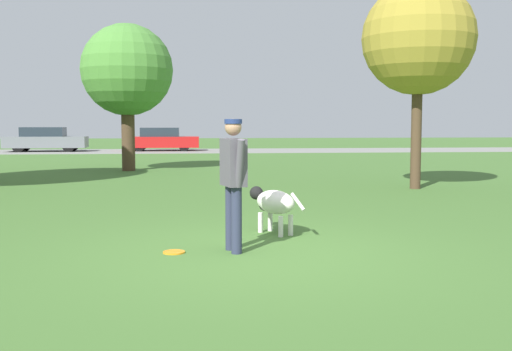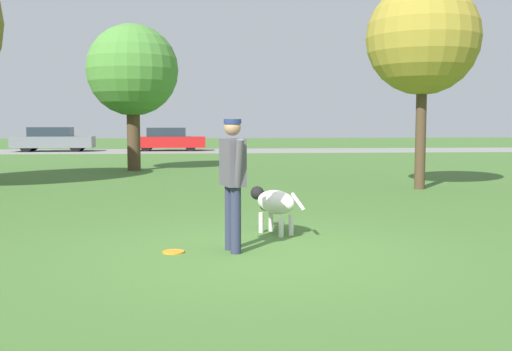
{
  "view_description": "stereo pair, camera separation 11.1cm",
  "coord_description": "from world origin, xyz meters",
  "px_view_note": "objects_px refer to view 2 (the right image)",
  "views": [
    {
      "loc": [
        -0.79,
        -7.15,
        1.59
      ],
      "look_at": [
        0.05,
        0.74,
        0.9
      ],
      "focal_mm": 42.0,
      "sensor_mm": 36.0,
      "label": 1
    },
    {
      "loc": [
        -0.68,
        -7.16,
        1.59
      ],
      "look_at": [
        0.05,
        0.74,
        0.9
      ],
      "focal_mm": 42.0,
      "sensor_mm": 36.0,
      "label": 2
    }
  ],
  "objects_px": {
    "parked_car_grey": "(53,140)",
    "dog": "(274,203)",
    "person": "(233,174)",
    "parked_car_red": "(168,140)",
    "tree_mid_center": "(132,71)",
    "tree_near_right": "(423,39)",
    "frisbee": "(173,252)"
  },
  "relations": [
    {
      "from": "person",
      "to": "frisbee",
      "type": "relative_size",
      "value": 6.05
    },
    {
      "from": "person",
      "to": "tree_mid_center",
      "type": "distance_m",
      "value": 13.78
    },
    {
      "from": "parked_car_grey",
      "to": "parked_car_red",
      "type": "xyz_separation_m",
      "value": [
        6.57,
        0.23,
        -0.02
      ]
    },
    {
      "from": "tree_mid_center",
      "to": "parked_car_grey",
      "type": "height_order",
      "value": "tree_mid_center"
    },
    {
      "from": "tree_mid_center",
      "to": "parked_car_grey",
      "type": "relative_size",
      "value": 1.08
    },
    {
      "from": "person",
      "to": "tree_mid_center",
      "type": "bearing_deg",
      "value": 176.84
    },
    {
      "from": "person",
      "to": "dog",
      "type": "bearing_deg",
      "value": 136.32
    },
    {
      "from": "parked_car_grey",
      "to": "dog",
      "type": "bearing_deg",
      "value": -72.28
    },
    {
      "from": "person",
      "to": "tree_near_right",
      "type": "xyz_separation_m",
      "value": [
        4.94,
        6.78,
        2.64
      ]
    },
    {
      "from": "parked_car_grey",
      "to": "tree_mid_center",
      "type": "bearing_deg",
      "value": -68.93
    },
    {
      "from": "parked_car_red",
      "to": "dog",
      "type": "bearing_deg",
      "value": -83.62
    },
    {
      "from": "tree_near_right",
      "to": "parked_car_red",
      "type": "bearing_deg",
      "value": 108.58
    },
    {
      "from": "parked_car_red",
      "to": "frisbee",
      "type": "bearing_deg",
      "value": -86.68
    },
    {
      "from": "tree_near_right",
      "to": "dog",
      "type": "bearing_deg",
      "value": -127.35
    },
    {
      "from": "frisbee",
      "to": "parked_car_grey",
      "type": "height_order",
      "value": "parked_car_grey"
    },
    {
      "from": "person",
      "to": "parked_car_red",
      "type": "height_order",
      "value": "person"
    },
    {
      "from": "person",
      "to": "parked_car_red",
      "type": "distance_m",
      "value": 28.33
    },
    {
      "from": "tree_near_right",
      "to": "parked_car_grey",
      "type": "relative_size",
      "value": 1.09
    },
    {
      "from": "dog",
      "to": "tree_mid_center",
      "type": "xyz_separation_m",
      "value": [
        -3.31,
        12.13,
        2.91
      ]
    },
    {
      "from": "frisbee",
      "to": "tree_mid_center",
      "type": "height_order",
      "value": "tree_mid_center"
    },
    {
      "from": "dog",
      "to": "person",
      "type": "bearing_deg",
      "value": 117.95
    },
    {
      "from": "parked_car_grey",
      "to": "tree_near_right",
      "type": "bearing_deg",
      "value": -58.79
    },
    {
      "from": "dog",
      "to": "parked_car_grey",
      "type": "bearing_deg",
      "value": -13.3
    },
    {
      "from": "dog",
      "to": "parked_car_red",
      "type": "height_order",
      "value": "parked_car_red"
    },
    {
      "from": "person",
      "to": "dog",
      "type": "relative_size",
      "value": 1.6
    },
    {
      "from": "frisbee",
      "to": "tree_mid_center",
      "type": "distance_m",
      "value": 13.85
    },
    {
      "from": "tree_near_right",
      "to": "tree_mid_center",
      "type": "relative_size",
      "value": 1.01
    },
    {
      "from": "tree_mid_center",
      "to": "parked_car_red",
      "type": "xyz_separation_m",
      "value": [
        0.38,
        14.93,
        -2.69
      ]
    },
    {
      "from": "dog",
      "to": "frisbee",
      "type": "distance_m",
      "value": 1.87
    },
    {
      "from": "tree_mid_center",
      "to": "dog",
      "type": "bearing_deg",
      "value": -74.73
    },
    {
      "from": "dog",
      "to": "tree_near_right",
      "type": "xyz_separation_m",
      "value": [
        4.28,
        5.61,
        3.17
      ]
    },
    {
      "from": "dog",
      "to": "parked_car_red",
      "type": "distance_m",
      "value": 27.22
    }
  ]
}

